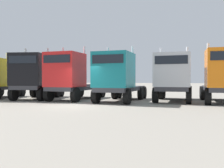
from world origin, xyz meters
name	(u,v)px	position (x,y,z in m)	size (l,w,h in m)	color
ground	(76,106)	(0.00, 0.00, 0.00)	(200.00, 200.00, 0.00)	gray
semi_truck_black	(33,76)	(-5.05, 3.45, 1.89)	(3.35, 6.38, 4.21)	#333338
semi_truck_red	(70,76)	(-1.88, 3.40, 1.86)	(3.08, 6.61, 4.19)	#333338
semi_truck_teal	(117,77)	(1.96, 2.88, 1.82)	(3.11, 6.62, 4.06)	#333338
semi_truck_silver	(173,77)	(5.84, 4.06, 1.81)	(2.98, 5.90, 4.03)	#333338
semi_truck_orange	(224,76)	(9.14, 3.67, 1.86)	(2.83, 6.56, 4.19)	#333338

